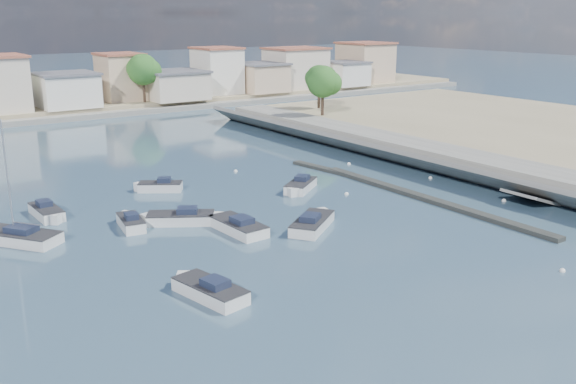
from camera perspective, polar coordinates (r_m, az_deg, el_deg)
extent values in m
plane|color=#334C66|center=(76.48, -8.22, 3.62)|extent=(400.00, 400.00, 0.00)
cube|color=slate|center=(67.19, 17.07, 2.21)|extent=(5.00, 90.00, 1.80)
cube|color=slate|center=(63.88, 14.64, 1.72)|extent=(4.17, 90.00, 2.86)
cube|color=slate|center=(58.68, 21.15, -0.56)|extent=(5.31, 3.50, 1.94)
cube|color=black|center=(56.95, 12.16, -0.55)|extent=(1.00, 26.00, 0.35)
cube|color=black|center=(66.59, 3.08, 2.10)|extent=(2.00, 8.05, 0.30)
cube|color=gray|center=(124.49, -19.26, 7.85)|extent=(160.00, 40.00, 1.40)
cube|color=slate|center=(104.65, -16.00, 6.62)|extent=(160.00, 2.50, 0.80)
cube|color=silver|center=(107.75, -19.06, 8.50)|extent=(8.50, 8.50, 5.00)
cube|color=#595960|center=(107.49, -19.19, 9.91)|extent=(9.01, 9.01, 0.35)
cube|color=#CCAD8C|center=(113.56, -14.66, 9.80)|extent=(6.50, 7.50, 7.50)
cube|color=#99513D|center=(113.27, -14.79, 11.77)|extent=(6.89, 7.95, 0.35)
cube|color=beige|center=(113.11, -10.04, 9.28)|extent=(9.50, 9.00, 4.50)
cube|color=#595960|center=(112.88, -10.10, 10.50)|extent=(10.07, 9.54, 0.35)
cube|color=silver|center=(120.10, -6.31, 10.62)|extent=(7.00, 8.00, 8.00)
cube|color=#99513D|center=(119.82, -6.37, 12.61)|extent=(7.42, 8.48, 0.35)
cube|color=#CCAD8C|center=(122.57, -2.51, 10.09)|extent=(8.00, 9.00, 5.00)
cube|color=#595960|center=(122.35, -2.52, 11.34)|extent=(8.48, 9.54, 0.35)
cube|color=beige|center=(128.31, 0.70, 10.91)|extent=(10.50, 8.50, 7.50)
cube|color=#99513D|center=(128.04, 0.70, 12.66)|extent=(11.13, 9.01, 0.35)
cube|color=silver|center=(133.58, 5.11, 10.39)|extent=(7.50, 7.50, 4.50)
cube|color=#595960|center=(133.38, 5.13, 11.43)|extent=(7.95, 7.95, 0.35)
cube|color=#CCAD8C|center=(140.91, 6.88, 11.33)|extent=(9.00, 9.50, 8.00)
cube|color=#99513D|center=(140.67, 6.93, 13.02)|extent=(9.54, 10.07, 0.35)
cylinder|color=#38281E|center=(107.91, -23.41, 7.53)|extent=(0.44, 0.44, 2.93)
sphere|color=#1C541C|center=(107.60, -23.58, 9.05)|extent=(4.16, 4.16, 4.16)
sphere|color=#1C541C|center=(107.27, -23.10, 8.98)|extent=(3.12, 3.12, 3.12)
sphere|color=#1C541C|center=(107.84, -23.97, 9.09)|extent=(2.86, 2.86, 2.86)
cylinder|color=#38281E|center=(109.86, -12.67, 8.72)|extent=(0.44, 0.44, 3.60)
sphere|color=#1C541C|center=(109.51, -12.78, 10.57)|extent=(5.12, 5.12, 5.12)
sphere|color=#1C541C|center=(109.31, -12.17, 10.47)|extent=(3.84, 3.84, 3.84)
sphere|color=#1C541C|center=(109.64, -13.27, 10.63)|extent=(3.52, 3.52, 3.52)
cylinder|color=#38281E|center=(119.46, -6.04, 9.43)|extent=(0.44, 0.44, 3.15)
sphere|color=#1C541C|center=(119.17, -6.09, 10.92)|extent=(4.48, 4.48, 4.48)
sphere|color=#1C541C|center=(119.11, -5.59, 10.83)|extent=(3.36, 3.36, 3.36)
sphere|color=#1C541C|center=(119.19, -6.49, 10.97)|extent=(3.08, 3.08, 3.08)
cylinder|color=#38281E|center=(127.14, 0.59, 9.78)|extent=(0.44, 0.44, 2.70)
sphere|color=#1C541C|center=(126.89, 0.59, 10.98)|extent=(3.84, 3.84, 3.84)
sphere|color=#1C541C|center=(126.94, 0.99, 10.90)|extent=(2.88, 2.88, 2.88)
sphere|color=#1C541C|center=(126.83, 0.27, 11.03)|extent=(2.64, 2.64, 2.64)
cylinder|color=#38281E|center=(90.90, 3.08, 7.81)|extent=(0.44, 0.44, 3.15)
sphere|color=#1C541C|center=(90.53, 3.11, 9.77)|extent=(4.48, 4.48, 4.48)
sphere|color=#1C541C|center=(90.63, 3.75, 9.63)|extent=(3.36, 3.36, 3.36)
sphere|color=#1C541C|center=(90.42, 2.59, 9.86)|extent=(3.08, 3.08, 3.08)
cylinder|color=#38281E|center=(98.04, 2.77, 8.32)|extent=(0.44, 0.44, 2.93)
sphere|color=#1C541C|center=(97.72, 2.79, 10.01)|extent=(4.16, 4.16, 4.16)
sphere|color=#1C541C|center=(97.81, 3.34, 9.89)|extent=(3.12, 3.12, 3.12)
sphere|color=#1C541C|center=(97.62, 2.34, 10.08)|extent=(2.86, 2.86, 2.86)
cube|color=silver|center=(37.32, -6.93, -8.87)|extent=(2.79, 5.10, 1.00)
cube|color=silver|center=(38.82, -8.90, -7.94)|extent=(1.85, 1.85, 1.00)
cube|color=#262628|center=(37.11, -6.96, -8.16)|extent=(2.83, 5.11, 0.08)
cube|color=#1C2439|center=(36.67, -6.49, -8.04)|extent=(1.43, 1.65, 0.48)
cube|color=silver|center=(49.94, -13.78, -2.80)|extent=(2.06, 3.86, 1.00)
cube|color=silver|center=(51.41, -14.15, -2.29)|extent=(1.47, 1.47, 1.00)
cube|color=#262628|center=(49.79, -13.82, -2.25)|extent=(2.09, 3.87, 0.08)
cube|color=#1C2439|center=(49.37, -13.75, -2.11)|extent=(1.09, 1.24, 0.48)
cube|color=silver|center=(50.24, -9.51, -2.44)|extent=(5.36, 4.32, 1.00)
cube|color=silver|center=(50.53, -11.99, -2.47)|extent=(1.65, 1.65, 1.00)
cube|color=#262628|center=(50.09, -9.53, -1.90)|extent=(5.38, 4.35, 0.08)
cube|color=#1C2439|center=(49.97, -8.96, -1.63)|extent=(1.93, 1.82, 0.48)
cube|color=silver|center=(58.85, 1.14, 0.46)|extent=(4.65, 4.07, 1.00)
cube|color=silver|center=(57.12, 0.56, -0.01)|extent=(1.46, 1.46, 1.00)
cube|color=#262628|center=(58.72, 1.14, 0.93)|extent=(4.67, 4.10, 0.08)
cube|color=#1C2439|center=(59.07, 1.28, 1.26)|extent=(1.74, 1.69, 0.48)
cube|color=silver|center=(47.84, -4.45, -3.20)|extent=(2.35, 5.31, 1.00)
cube|color=silver|center=(49.62, -5.89, -2.53)|extent=(2.06, 2.06, 1.00)
cube|color=#262628|center=(47.68, -4.47, -2.63)|extent=(2.39, 5.31, 0.08)
cube|color=#1C2439|center=(47.20, -4.12, -2.51)|extent=(1.36, 1.63, 0.48)
cube|color=silver|center=(59.66, -11.27, 0.36)|extent=(4.09, 3.43, 1.00)
cube|color=silver|center=(59.96, -12.84, 0.35)|extent=(1.29, 1.29, 1.00)
cube|color=#262628|center=(59.53, -11.30, 0.83)|extent=(4.11, 3.46, 0.08)
cube|color=#1C2439|center=(59.40, -10.94, 1.05)|extent=(1.50, 1.44, 0.48)
cube|color=silver|center=(54.61, -20.67, -1.79)|extent=(1.79, 4.43, 1.00)
cube|color=silver|center=(52.86, -20.08, -2.29)|extent=(1.65, 1.65, 1.00)
cube|color=#262628|center=(54.47, -20.72, -1.28)|extent=(1.83, 4.43, 0.08)
cube|color=#1C2439|center=(54.82, -20.87, -0.93)|extent=(1.07, 1.35, 0.48)
cube|color=silver|center=(48.36, 2.16, -2.95)|extent=(5.42, 4.69, 1.00)
cube|color=silver|center=(50.39, 2.92, -2.18)|extent=(1.66, 1.66, 1.00)
cube|color=#262628|center=(48.20, 2.16, -2.39)|extent=(5.44, 4.73, 0.08)
cube|color=#1C2439|center=(47.66, 1.98, -2.29)|extent=(2.01, 1.94, 0.48)
cube|color=silver|center=(49.56, -23.11, -3.78)|extent=(5.79, 6.76, 1.00)
cube|color=#262628|center=(49.40, -23.18, -3.23)|extent=(5.83, 6.79, 0.08)
cube|color=#1C2439|center=(48.90, -22.62, -3.06)|extent=(2.32, 2.45, 0.48)
cylinder|color=silver|center=(48.35, -23.68, 1.26)|extent=(0.12, 0.12, 8.00)
cylinder|color=silver|center=(48.42, -22.20, -2.62)|extent=(1.48, 1.98, 0.08)
sphere|color=white|center=(58.42, 18.65, -0.75)|extent=(0.38, 0.38, 0.38)
sphere|color=white|center=(57.62, 5.22, -0.20)|extent=(0.38, 0.38, 0.38)
sphere|color=white|center=(44.14, 23.20, -6.47)|extent=(0.38, 0.38, 0.38)
sphere|color=white|center=(64.56, 12.55, 1.22)|extent=(0.38, 0.38, 0.38)
sphere|color=white|center=(65.89, -4.67, 1.84)|extent=(0.38, 0.38, 0.38)
sphere|color=white|center=(69.17, 5.43, 2.48)|extent=(0.38, 0.38, 0.38)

